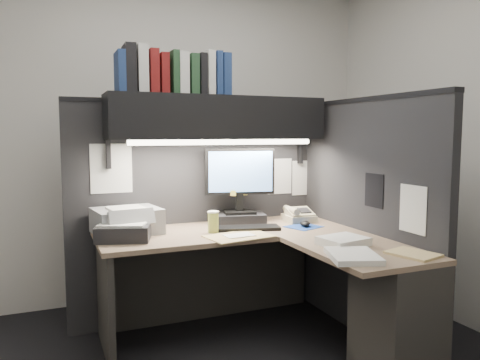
{
  "coord_description": "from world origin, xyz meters",
  "views": [
    {
      "loc": [
        -1.02,
        -2.39,
        1.39
      ],
      "look_at": [
        0.2,
        0.51,
        1.07
      ],
      "focal_mm": 35.0,
      "sensor_mm": 36.0,
      "label": 1
    }
  ],
  "objects_px": {
    "coffee_cup": "(213,223)",
    "printer": "(127,221)",
    "monitor": "(240,194)",
    "keyboard": "(246,228)",
    "desk": "(307,289)",
    "telephone": "(299,216)",
    "overhead_shelf": "(218,118)",
    "notebook_stack": "(124,232)"
  },
  "relations": [
    {
      "from": "printer",
      "to": "notebook_stack",
      "type": "xyz_separation_m",
      "value": [
        -0.05,
        -0.19,
        -0.03
      ]
    },
    {
      "from": "overhead_shelf",
      "to": "coffee_cup",
      "type": "bearing_deg",
      "value": -116.74
    },
    {
      "from": "telephone",
      "to": "keyboard",
      "type": "bearing_deg",
      "value": -161.71
    },
    {
      "from": "monitor",
      "to": "keyboard",
      "type": "xyz_separation_m",
      "value": [
        -0.05,
        -0.24,
        -0.21
      ]
    },
    {
      "from": "overhead_shelf",
      "to": "telephone",
      "type": "height_order",
      "value": "overhead_shelf"
    },
    {
      "from": "desk",
      "to": "monitor",
      "type": "height_order",
      "value": "monitor"
    },
    {
      "from": "overhead_shelf",
      "to": "coffee_cup",
      "type": "xyz_separation_m",
      "value": [
        -0.12,
        -0.25,
        -0.7
      ]
    },
    {
      "from": "desk",
      "to": "keyboard",
      "type": "height_order",
      "value": "keyboard"
    },
    {
      "from": "overhead_shelf",
      "to": "telephone",
      "type": "bearing_deg",
      "value": -11.42
    },
    {
      "from": "telephone",
      "to": "coffee_cup",
      "type": "distance_m",
      "value": 0.74
    },
    {
      "from": "overhead_shelf",
      "to": "printer",
      "type": "relative_size",
      "value": 3.77
    },
    {
      "from": "desk",
      "to": "printer",
      "type": "xyz_separation_m",
      "value": [
        -0.96,
        0.72,
        0.37
      ]
    },
    {
      "from": "keyboard",
      "to": "telephone",
      "type": "relative_size",
      "value": 2.16
    },
    {
      "from": "coffee_cup",
      "to": "notebook_stack",
      "type": "height_order",
      "value": "coffee_cup"
    },
    {
      "from": "overhead_shelf",
      "to": "notebook_stack",
      "type": "distance_m",
      "value": 1.04
    },
    {
      "from": "telephone",
      "to": "monitor",
      "type": "bearing_deg",
      "value": 169.44
    },
    {
      "from": "desk",
      "to": "telephone",
      "type": "distance_m",
      "value": 0.77
    },
    {
      "from": "printer",
      "to": "overhead_shelf",
      "type": "bearing_deg",
      "value": -4.92
    },
    {
      "from": "coffee_cup",
      "to": "desk",
      "type": "bearing_deg",
      "value": -49.93
    },
    {
      "from": "printer",
      "to": "keyboard",
      "type": "bearing_deg",
      "value": -22.98
    },
    {
      "from": "overhead_shelf",
      "to": "notebook_stack",
      "type": "xyz_separation_m",
      "value": [
        -0.71,
        -0.23,
        -0.72
      ]
    },
    {
      "from": "keyboard",
      "to": "coffee_cup",
      "type": "bearing_deg",
      "value": -164.35
    },
    {
      "from": "monitor",
      "to": "telephone",
      "type": "height_order",
      "value": "monitor"
    },
    {
      "from": "desk",
      "to": "keyboard",
      "type": "xyz_separation_m",
      "value": [
        -0.19,
        0.51,
        0.3
      ]
    },
    {
      "from": "overhead_shelf",
      "to": "telephone",
      "type": "relative_size",
      "value": 7.25
    },
    {
      "from": "overhead_shelf",
      "to": "printer",
      "type": "height_order",
      "value": "overhead_shelf"
    },
    {
      "from": "keyboard",
      "to": "telephone",
      "type": "xyz_separation_m",
      "value": [
        0.49,
        0.12,
        0.03
      ]
    },
    {
      "from": "overhead_shelf",
      "to": "coffee_cup",
      "type": "height_order",
      "value": "overhead_shelf"
    },
    {
      "from": "monitor",
      "to": "keyboard",
      "type": "distance_m",
      "value": 0.32
    },
    {
      "from": "coffee_cup",
      "to": "notebook_stack",
      "type": "relative_size",
      "value": 0.42
    },
    {
      "from": "printer",
      "to": "notebook_stack",
      "type": "bearing_deg",
      "value": -112.38
    },
    {
      "from": "overhead_shelf",
      "to": "notebook_stack",
      "type": "relative_size",
      "value": 4.84
    },
    {
      "from": "desk",
      "to": "coffee_cup",
      "type": "xyz_separation_m",
      "value": [
        -0.43,
        0.51,
        0.35
      ]
    },
    {
      "from": "desk",
      "to": "telephone",
      "type": "xyz_separation_m",
      "value": [
        0.3,
        0.63,
        0.33
      ]
    },
    {
      "from": "desk",
      "to": "overhead_shelf",
      "type": "bearing_deg",
      "value": 111.79
    },
    {
      "from": "printer",
      "to": "notebook_stack",
      "type": "distance_m",
      "value": 0.2
    },
    {
      "from": "monitor",
      "to": "keyboard",
      "type": "relative_size",
      "value": 1.19
    },
    {
      "from": "keyboard",
      "to": "printer",
      "type": "height_order",
      "value": "printer"
    },
    {
      "from": "printer",
      "to": "coffee_cup",
      "type": "bearing_deg",
      "value": -29.66
    },
    {
      "from": "desk",
      "to": "overhead_shelf",
      "type": "distance_m",
      "value": 1.33
    },
    {
      "from": "keyboard",
      "to": "coffee_cup",
      "type": "xyz_separation_m",
      "value": [
        -0.24,
        -0.01,
        0.06
      ]
    },
    {
      "from": "coffee_cup",
      "to": "printer",
      "type": "height_order",
      "value": "printer"
    }
  ]
}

